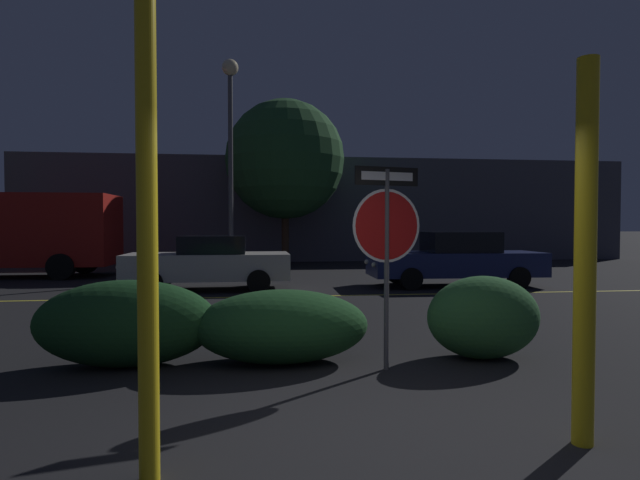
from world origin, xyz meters
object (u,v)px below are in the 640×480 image
(passing_car_2, at_px, (209,263))
(hedge_bush_2, at_px, (282,326))
(yellow_pole_left, at_px, (147,230))
(delivery_truck, at_px, (10,232))
(street_lamp, at_px, (230,123))
(passing_car_3, at_px, (456,259))
(hedge_bush_3, at_px, (483,317))
(yellow_pole_right, at_px, (585,253))
(stop_sign, at_px, (387,228))
(tree_1, at_px, (285,160))
(hedge_bush_1, at_px, (127,323))

(passing_car_2, bearing_deg, hedge_bush_2, -168.38)
(yellow_pole_left, xyz_separation_m, hedge_bush_2, (1.00, 2.80, -1.23))
(delivery_truck, bearing_deg, street_lamp, -93.81)
(passing_car_2, height_order, passing_car_3, passing_car_3)
(passing_car_2, bearing_deg, passing_car_3, -90.27)
(hedge_bush_3, bearing_deg, yellow_pole_right, -97.83)
(stop_sign, height_order, tree_1, tree_1)
(hedge_bush_1, xyz_separation_m, hedge_bush_2, (1.88, -0.06, -0.07))
(tree_1, bearing_deg, hedge_bush_1, -99.84)
(hedge_bush_2, relative_size, tree_1, 0.30)
(delivery_truck, xyz_separation_m, tree_1, (9.34, 4.09, 3.06))
(hedge_bush_2, relative_size, delivery_truck, 0.33)
(hedge_bush_1, bearing_deg, street_lamp, 86.75)
(stop_sign, height_order, hedge_bush_2, stop_sign)
(hedge_bush_3, distance_m, street_lamp, 12.56)
(delivery_truck, xyz_separation_m, street_lamp, (7.28, -0.50, 3.67))
(hedge_bush_2, height_order, hedge_bush_3, hedge_bush_3)
(hedge_bush_2, xyz_separation_m, tree_1, (0.79, 15.49, 4.11))
(passing_car_2, bearing_deg, hedge_bush_3, -151.24)
(street_lamp, distance_m, tree_1, 5.06)
(yellow_pole_left, height_order, passing_car_3, yellow_pole_left)
(stop_sign, distance_m, street_lamp, 12.13)
(street_lamp, bearing_deg, hedge_bush_2, -83.36)
(stop_sign, bearing_deg, delivery_truck, 117.42)
(delivery_truck, bearing_deg, passing_car_3, -106.09)
(yellow_pole_right, bearing_deg, stop_sign, 115.30)
(yellow_pole_right, height_order, passing_car_2, yellow_pole_right)
(hedge_bush_2, distance_m, passing_car_3, 9.08)
(hedge_bush_3, height_order, tree_1, tree_1)
(passing_car_2, height_order, delivery_truck, delivery_truck)
(hedge_bush_3, xyz_separation_m, passing_car_2, (-4.23, 7.41, 0.19))
(passing_car_2, distance_m, street_lamp, 5.74)
(hedge_bush_3, xyz_separation_m, passing_car_3, (2.66, 7.49, 0.22))
(yellow_pole_right, xyz_separation_m, delivery_truck, (-10.80, 14.02, 0.00))
(yellow_pole_left, distance_m, hedge_bush_2, 3.22)
(hedge_bush_2, height_order, delivery_truck, delivery_truck)
(hedge_bush_3, height_order, passing_car_2, passing_car_2)
(street_lamp, height_order, tree_1, street_lamp)
(stop_sign, relative_size, hedge_bush_1, 1.11)
(hedge_bush_1, relative_size, passing_car_3, 0.44)
(yellow_pole_right, relative_size, street_lamp, 0.41)
(passing_car_2, distance_m, tree_1, 9.36)
(stop_sign, xyz_separation_m, yellow_pole_left, (-2.23, -2.35, -0.01))
(stop_sign, relative_size, hedge_bush_2, 1.11)
(passing_car_3, bearing_deg, yellow_pole_left, 149.54)
(yellow_pole_left, bearing_deg, passing_car_2, 93.57)
(yellow_pole_left, bearing_deg, hedge_bush_3, 36.86)
(delivery_truck, distance_m, street_lamp, 8.17)
(yellow_pole_left, xyz_separation_m, delivery_truck, (-7.54, 14.20, -0.18))
(street_lamp, bearing_deg, passing_car_2, -95.79)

